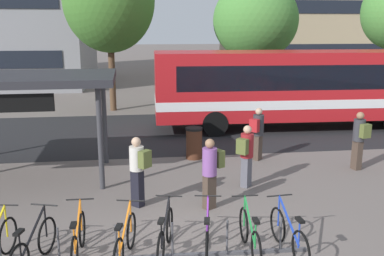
{
  "coord_description": "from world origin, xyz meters",
  "views": [
    {
      "loc": [
        -0.91,
        -7.21,
        4.18
      ],
      "look_at": [
        0.63,
        4.51,
        1.4
      ],
      "focal_mm": 40.43,
      "sensor_mm": 36.0,
      "label": 1
    }
  ],
  "objects_px": {
    "parked_bicycle_purple_5": "(207,236)",
    "commuter_olive_pack_4": "(246,152)",
    "city_bus": "(301,86)",
    "street_tree_1": "(255,20)",
    "parked_bicycle_black_1": "(34,247)",
    "commuter_olive_pack_3": "(359,137)",
    "parked_bicycle_black_4": "(165,236)",
    "parked_bicycle_orange_3": "(125,242)",
    "trash_bin": "(194,143)",
    "parked_bicycle_blue_7": "(289,235)",
    "street_tree_2": "(109,0)",
    "commuter_olive_pack_0": "(211,169)",
    "parked_bicycle_orange_2": "(78,240)",
    "parked_bicycle_green_6": "(250,236)",
    "commuter_red_pack_1": "(258,131)",
    "commuter_olive_pack_2": "(138,167)"
  },
  "relations": [
    {
      "from": "parked_bicycle_purple_5",
      "to": "parked_bicycle_black_4",
      "type": "bearing_deg",
      "value": 93.08
    },
    {
      "from": "parked_bicycle_orange_3",
      "to": "parked_bicycle_blue_7",
      "type": "height_order",
      "value": "same"
    },
    {
      "from": "trash_bin",
      "to": "commuter_olive_pack_2",
      "type": "bearing_deg",
      "value": -116.47
    },
    {
      "from": "parked_bicycle_green_6",
      "to": "street_tree_2",
      "type": "xyz_separation_m",
      "value": [
        -3.19,
        14.96,
        5.06
      ]
    },
    {
      "from": "commuter_olive_pack_0",
      "to": "trash_bin",
      "type": "height_order",
      "value": "commuter_olive_pack_0"
    },
    {
      "from": "parked_bicycle_black_4",
      "to": "parked_bicycle_orange_2",
      "type": "bearing_deg",
      "value": 101.88
    },
    {
      "from": "trash_bin",
      "to": "commuter_olive_pack_4",
      "type": "bearing_deg",
      "value": -69.75
    },
    {
      "from": "parked_bicycle_black_1",
      "to": "trash_bin",
      "type": "height_order",
      "value": "trash_bin"
    },
    {
      "from": "city_bus",
      "to": "street_tree_1",
      "type": "bearing_deg",
      "value": 93.5
    },
    {
      "from": "parked_bicycle_blue_7",
      "to": "commuter_olive_pack_2",
      "type": "distance_m",
      "value": 3.84
    },
    {
      "from": "parked_bicycle_orange_2",
      "to": "trash_bin",
      "type": "xyz_separation_m",
      "value": [
        2.94,
        5.95,
        0.13
      ]
    },
    {
      "from": "parked_bicycle_orange_3",
      "to": "trash_bin",
      "type": "xyz_separation_m",
      "value": [
        2.09,
        6.13,
        0.13
      ]
    },
    {
      "from": "city_bus",
      "to": "parked_bicycle_purple_5",
      "type": "bearing_deg",
      "value": -117.62
    },
    {
      "from": "street_tree_2",
      "to": "parked_bicycle_orange_3",
      "type": "bearing_deg",
      "value": -86.58
    },
    {
      "from": "parked_bicycle_orange_3",
      "to": "commuter_olive_pack_2",
      "type": "distance_m",
      "value": 2.56
    },
    {
      "from": "parked_bicycle_green_6",
      "to": "parked_bicycle_blue_7",
      "type": "xyz_separation_m",
      "value": [
        0.73,
        -0.08,
        0.0
      ]
    },
    {
      "from": "commuter_olive_pack_2",
      "to": "street_tree_1",
      "type": "distance_m",
      "value": 15.98
    },
    {
      "from": "trash_bin",
      "to": "street_tree_2",
      "type": "height_order",
      "value": "street_tree_2"
    },
    {
      "from": "parked_bicycle_green_6",
      "to": "commuter_olive_pack_3",
      "type": "xyz_separation_m",
      "value": [
        4.48,
        4.42,
        0.63
      ]
    },
    {
      "from": "parked_bicycle_black_1",
      "to": "street_tree_1",
      "type": "xyz_separation_m",
      "value": [
        8.52,
        16.56,
        4.13
      ]
    },
    {
      "from": "parked_bicycle_black_1",
      "to": "commuter_olive_pack_4",
      "type": "xyz_separation_m",
      "value": [
        4.7,
        3.38,
        0.58
      ]
    },
    {
      "from": "parked_bicycle_orange_2",
      "to": "parked_bicycle_orange_3",
      "type": "relative_size",
      "value": 1.02
    },
    {
      "from": "parked_bicycle_purple_5",
      "to": "commuter_olive_pack_4",
      "type": "bearing_deg",
      "value": -14.97
    },
    {
      "from": "parked_bicycle_black_4",
      "to": "parked_bicycle_purple_5",
      "type": "relative_size",
      "value": 0.99
    },
    {
      "from": "street_tree_1",
      "to": "parked_bicycle_orange_3",
      "type": "bearing_deg",
      "value": -112.67
    },
    {
      "from": "parked_bicycle_black_1",
      "to": "commuter_red_pack_1",
      "type": "bearing_deg",
      "value": -29.23
    },
    {
      "from": "commuter_olive_pack_0",
      "to": "commuter_red_pack_1",
      "type": "bearing_deg",
      "value": -149.97
    },
    {
      "from": "commuter_red_pack_1",
      "to": "commuter_olive_pack_0",
      "type": "bearing_deg",
      "value": -165.86
    },
    {
      "from": "commuter_olive_pack_3",
      "to": "commuter_olive_pack_4",
      "type": "height_order",
      "value": "commuter_olive_pack_3"
    },
    {
      "from": "parked_bicycle_purple_5",
      "to": "commuter_olive_pack_3",
      "type": "xyz_separation_m",
      "value": [
        5.27,
        4.33,
        0.63
      ]
    },
    {
      "from": "parked_bicycle_black_4",
      "to": "street_tree_1",
      "type": "relative_size",
      "value": 0.25
    },
    {
      "from": "parked_bicycle_blue_7",
      "to": "street_tree_2",
      "type": "relative_size",
      "value": 0.22
    },
    {
      "from": "parked_bicycle_black_4",
      "to": "parked_bicycle_green_6",
      "type": "height_order",
      "value": "same"
    },
    {
      "from": "parked_bicycle_black_1",
      "to": "parked_bicycle_black_4",
      "type": "xyz_separation_m",
      "value": [
        2.34,
        0.13,
        0.0
      ]
    },
    {
      "from": "city_bus",
      "to": "parked_bicycle_green_6",
      "type": "relative_size",
      "value": 7.02
    },
    {
      "from": "parked_bicycle_black_1",
      "to": "commuter_red_pack_1",
      "type": "distance_m",
      "value": 8.04
    },
    {
      "from": "parked_bicycle_orange_2",
      "to": "city_bus",
      "type": "bearing_deg",
      "value": -38.41
    },
    {
      "from": "city_bus",
      "to": "commuter_olive_pack_0",
      "type": "distance_m",
      "value": 9.39
    },
    {
      "from": "parked_bicycle_black_4",
      "to": "commuter_olive_pack_2",
      "type": "xyz_separation_m",
      "value": [
        -0.47,
        2.33,
        0.6
      ]
    },
    {
      "from": "parked_bicycle_purple_5",
      "to": "commuter_olive_pack_3",
      "type": "bearing_deg",
      "value": -40.14
    },
    {
      "from": "parked_bicycle_black_1",
      "to": "street_tree_1",
      "type": "height_order",
      "value": "street_tree_1"
    },
    {
      "from": "street_tree_1",
      "to": "city_bus",
      "type": "bearing_deg",
      "value": -88.35
    },
    {
      "from": "street_tree_1",
      "to": "parked_bicycle_purple_5",
      "type": "bearing_deg",
      "value": -108.12
    },
    {
      "from": "commuter_red_pack_1",
      "to": "commuter_olive_pack_3",
      "type": "height_order",
      "value": "commuter_olive_pack_3"
    },
    {
      "from": "parked_bicycle_black_4",
      "to": "commuter_olive_pack_0",
      "type": "relative_size",
      "value": 1.0
    },
    {
      "from": "parked_bicycle_black_4",
      "to": "trash_bin",
      "type": "bearing_deg",
      "value": 0.57
    },
    {
      "from": "commuter_olive_pack_0",
      "to": "street_tree_2",
      "type": "height_order",
      "value": "street_tree_2"
    },
    {
      "from": "parked_bicycle_orange_2",
      "to": "parked_bicycle_black_4",
      "type": "xyz_separation_m",
      "value": [
        1.59,
        -0.04,
        0.0
      ]
    },
    {
      "from": "commuter_red_pack_1",
      "to": "street_tree_2",
      "type": "xyz_separation_m",
      "value": [
        -4.96,
        9.22,
        4.47
      ]
    },
    {
      "from": "parked_bicycle_black_4",
      "to": "commuter_red_pack_1",
      "type": "distance_m",
      "value": 6.49
    }
  ]
}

